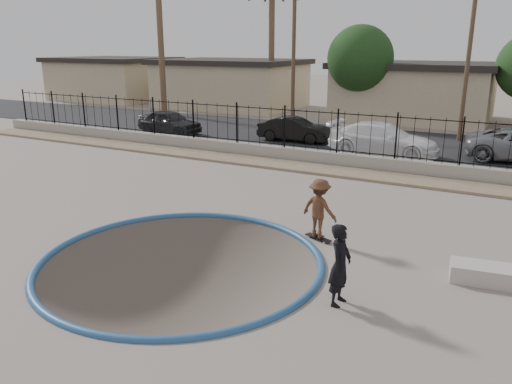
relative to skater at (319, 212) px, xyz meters
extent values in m
cube|color=gray|center=(-2.44, 10.07, -1.91)|extent=(120.00, 120.00, 2.20)
torus|color=#264E7D|center=(-2.44, -2.93, -0.81)|extent=(7.04, 7.04, 0.20)
cube|color=tan|center=(-2.44, 7.27, -0.75)|extent=(42.00, 1.60, 0.11)
cube|color=gray|center=(-2.44, 8.37, -0.51)|extent=(42.00, 0.45, 0.60)
cube|color=black|center=(-2.44, 8.37, -0.09)|extent=(40.00, 0.04, 0.03)
cube|color=black|center=(-2.44, 8.37, 1.49)|extent=(40.00, 0.04, 0.04)
cube|color=black|center=(-2.44, 15.07, -0.79)|extent=(90.00, 8.00, 0.04)
cube|color=tan|center=(-30.44, 24.57, 0.94)|extent=(10.00, 8.00, 3.50)
cube|color=black|center=(-30.44, 24.57, 2.89)|extent=(10.60, 8.60, 0.40)
cube|color=tan|center=(-17.44, 24.57, 0.94)|extent=(11.00, 8.00, 3.50)
cube|color=black|center=(-17.44, 24.57, 2.89)|extent=(11.60, 8.60, 0.40)
cube|color=tan|center=(-2.44, 24.57, 0.94)|extent=(10.00, 8.00, 3.50)
cube|color=black|center=(-2.44, 24.57, 2.89)|extent=(10.60, 8.60, 0.40)
cylinder|color=brown|center=(-19.44, 18.07, 4.69)|extent=(0.44, 0.44, 11.00)
cylinder|color=brown|center=(-12.44, 22.07, 3.69)|extent=(0.44, 0.44, 9.00)
cylinder|color=#473323|center=(-8.44, 17.07, 3.69)|extent=(0.24, 0.24, 9.00)
cylinder|color=#473323|center=(1.56, 17.07, 3.94)|extent=(0.24, 0.24, 9.50)
cylinder|color=#473323|center=(-5.44, 21.07, 0.69)|extent=(0.34, 0.34, 3.00)
sphere|color=#143311|center=(-5.44, 21.07, 3.39)|extent=(4.32, 4.32, 4.32)
imported|color=brown|center=(0.00, 0.00, 0.00)|extent=(1.16, 0.84, 1.62)
cube|color=black|center=(0.00, 0.00, -0.75)|extent=(0.85, 0.49, 0.02)
cylinder|color=silver|center=(-0.29, 0.03, -0.78)|extent=(0.06, 0.05, 0.05)
cylinder|color=silver|center=(-0.23, 0.17, -0.78)|extent=(0.06, 0.05, 0.05)
cylinder|color=silver|center=(0.23, -0.17, -0.78)|extent=(0.06, 0.05, 0.05)
cylinder|color=silver|center=(0.29, -0.03, -0.78)|extent=(0.06, 0.05, 0.05)
imported|color=black|center=(1.63, -3.07, 0.05)|extent=(0.43, 0.64, 1.73)
cube|color=#B2A69D|center=(4.27, -0.60, -0.61)|extent=(1.68, 0.91, 0.40)
imported|color=black|center=(-13.85, 11.47, -0.09)|extent=(4.13, 1.91, 1.37)
imported|color=black|center=(-6.34, 12.69, -0.12)|extent=(4.01, 1.58, 1.30)
imported|color=white|center=(-1.21, 11.47, -0.02)|extent=(5.30, 2.40, 1.51)
camera|label=1|loc=(4.47, -11.98, 4.33)|focal=35.00mm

